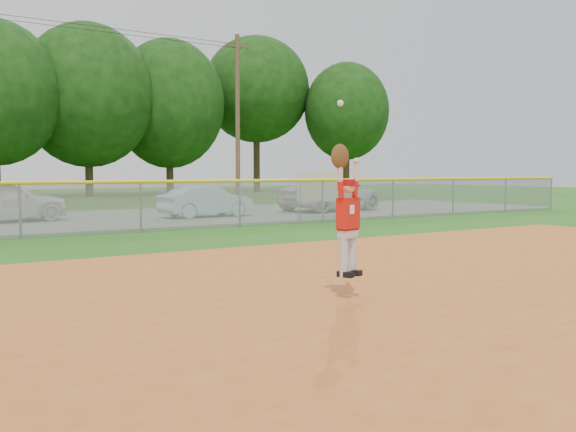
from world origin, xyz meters
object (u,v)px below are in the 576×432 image
object	(u,v)px
sponsor_sign	(320,188)
ballplayer	(347,211)
car_blue	(207,201)
car_white_b	(332,195)

from	to	relation	value
sponsor_sign	ballplayer	distance (m)	15.19
car_blue	sponsor_sign	world-z (taller)	sponsor_sign
car_blue	ballplayer	size ratio (longest dim) A/B	1.53
car_blue	sponsor_sign	xyz separation A→B (m)	(3.11, -3.23, 0.56)
car_blue	ballplayer	distance (m)	16.64
ballplayer	sponsor_sign	bearing A→B (deg)	54.82
car_blue	car_white_b	size ratio (longest dim) A/B	0.72
sponsor_sign	ballplayer	bearing A→B (deg)	-125.18
car_blue	sponsor_sign	distance (m)	4.52
car_blue	ballplayer	bearing A→B (deg)	155.79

